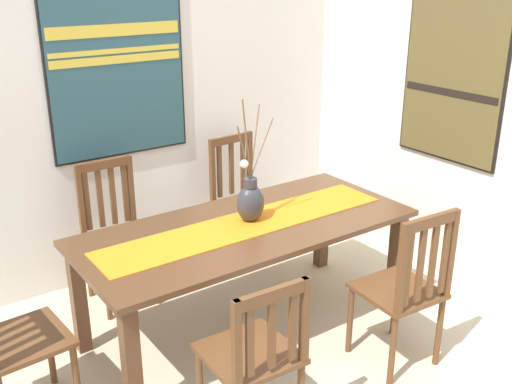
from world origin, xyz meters
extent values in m
cube|color=silver|center=(0.00, 1.86, 1.35)|extent=(6.40, 0.12, 2.70)
cube|color=#51331E|center=(0.20, 0.63, 0.70)|extent=(2.06, 0.91, 0.03)
cube|color=#51331E|center=(-0.75, 0.26, 0.34)|extent=(0.08, 0.08, 0.69)
cube|color=#51331E|center=(1.15, 0.26, 0.34)|extent=(0.08, 0.08, 0.69)
cube|color=#51331E|center=(-0.75, 1.01, 0.34)|extent=(0.08, 0.08, 0.69)
cube|color=#51331E|center=(1.15, 1.01, 0.34)|extent=(0.08, 0.08, 0.69)
cube|color=orange|center=(0.20, 0.63, 0.72)|extent=(1.89, 0.36, 0.01)
ellipsoid|color=#333338|center=(0.25, 0.66, 0.84)|extent=(0.18, 0.15, 0.23)
cylinder|color=#333338|center=(0.25, 0.66, 0.97)|extent=(0.08, 0.08, 0.06)
cylinder|color=brown|center=(0.32, 0.64, 1.18)|extent=(0.14, 0.05, 0.36)
cylinder|color=brown|center=(0.30, 0.68, 1.21)|extent=(0.10, 0.05, 0.43)
cylinder|color=brown|center=(0.20, 0.65, 1.17)|extent=(0.12, 0.04, 0.35)
cylinder|color=brown|center=(0.22, 0.65, 1.24)|extent=(0.08, 0.03, 0.49)
sphere|color=white|center=(0.20, 0.66, 1.10)|extent=(0.05, 0.05, 0.05)
cube|color=brown|center=(0.74, 1.43, 0.45)|extent=(0.45, 0.45, 0.03)
cylinder|color=brown|center=(0.93, 1.26, 0.22)|extent=(0.04, 0.04, 0.44)
cylinder|color=brown|center=(0.57, 1.24, 0.22)|extent=(0.04, 0.04, 0.44)
cylinder|color=brown|center=(0.91, 1.62, 0.22)|extent=(0.04, 0.04, 0.44)
cylinder|color=brown|center=(0.55, 1.60, 0.22)|extent=(0.04, 0.04, 0.44)
cube|color=brown|center=(0.91, 1.63, 0.72)|extent=(0.04, 0.04, 0.51)
cube|color=brown|center=(0.55, 1.61, 0.72)|extent=(0.04, 0.04, 0.51)
cube|color=brown|center=(0.73, 1.62, 0.94)|extent=(0.38, 0.06, 0.06)
cube|color=brown|center=(0.84, 1.62, 0.71)|extent=(0.04, 0.02, 0.42)
cube|color=brown|center=(0.73, 1.62, 0.71)|extent=(0.04, 0.02, 0.42)
cube|color=brown|center=(0.62, 1.61, 0.71)|extent=(0.04, 0.02, 0.42)
cube|color=brown|center=(-0.31, 1.41, 0.45)|extent=(0.43, 0.43, 0.03)
cylinder|color=brown|center=(-0.13, 1.22, 0.22)|extent=(0.04, 0.04, 0.44)
cylinder|color=brown|center=(-0.49, 1.23, 0.22)|extent=(0.04, 0.04, 0.44)
cylinder|color=brown|center=(-0.12, 1.58, 0.22)|extent=(0.04, 0.04, 0.44)
cylinder|color=brown|center=(-0.48, 1.59, 0.22)|extent=(0.04, 0.04, 0.44)
cube|color=brown|center=(-0.12, 1.59, 0.72)|extent=(0.04, 0.04, 0.50)
cube|color=brown|center=(-0.48, 1.60, 0.72)|extent=(0.04, 0.04, 0.50)
cube|color=brown|center=(-0.30, 1.60, 0.94)|extent=(0.38, 0.04, 0.06)
cube|color=brown|center=(-0.17, 1.59, 0.70)|extent=(0.04, 0.02, 0.41)
cube|color=brown|center=(-0.26, 1.60, 0.70)|extent=(0.04, 0.02, 0.41)
cube|color=brown|center=(-0.35, 1.60, 0.70)|extent=(0.04, 0.02, 0.41)
cube|color=brown|center=(-0.44, 1.60, 0.70)|extent=(0.04, 0.02, 0.41)
cube|color=brown|center=(-0.31, -0.13, 0.45)|extent=(0.44, 0.44, 0.03)
cylinder|color=brown|center=(-0.12, 0.04, 0.22)|extent=(0.04, 0.04, 0.44)
cube|color=brown|center=(-0.50, -0.31, 0.68)|extent=(0.04, 0.04, 0.43)
cube|color=brown|center=(-0.14, -0.33, 0.68)|extent=(0.04, 0.04, 0.43)
cube|color=brown|center=(-0.32, -0.32, 0.87)|extent=(0.38, 0.05, 0.06)
cube|color=brown|center=(-0.43, -0.31, 0.67)|extent=(0.04, 0.02, 0.34)
cube|color=brown|center=(-0.32, -0.32, 0.67)|extent=(0.04, 0.02, 0.34)
cube|color=brown|center=(-0.20, -0.32, 0.67)|extent=(0.04, 0.02, 0.34)
cube|color=brown|center=(-1.16, 0.61, 0.45)|extent=(0.45, 0.45, 0.03)
cylinder|color=brown|center=(-1.00, 0.80, 0.22)|extent=(0.04, 0.04, 0.44)
cylinder|color=brown|center=(-0.97, 0.44, 0.22)|extent=(0.04, 0.04, 0.44)
cube|color=brown|center=(0.72, -0.13, 0.45)|extent=(0.45, 0.45, 0.03)
cylinder|color=brown|center=(0.55, 0.06, 0.22)|extent=(0.04, 0.04, 0.44)
cylinder|color=brown|center=(0.91, 0.04, 0.22)|extent=(0.04, 0.04, 0.44)
cylinder|color=brown|center=(0.53, -0.30, 0.22)|extent=(0.04, 0.04, 0.44)
cylinder|color=brown|center=(0.89, -0.32, 0.22)|extent=(0.04, 0.04, 0.44)
cube|color=brown|center=(0.53, -0.31, 0.73)|extent=(0.04, 0.04, 0.52)
cube|color=brown|center=(0.88, -0.33, 0.73)|extent=(0.04, 0.04, 0.52)
cube|color=brown|center=(0.71, -0.32, 0.96)|extent=(0.38, 0.06, 0.06)
cube|color=brown|center=(0.57, -0.31, 0.71)|extent=(0.04, 0.02, 0.43)
cube|color=brown|center=(0.66, -0.32, 0.71)|extent=(0.04, 0.02, 0.43)
cube|color=brown|center=(0.75, -0.32, 0.71)|extent=(0.04, 0.02, 0.43)
cube|color=brown|center=(0.84, -0.33, 0.71)|extent=(0.04, 0.02, 0.43)
cube|color=black|center=(-0.07, 1.80, 1.52)|extent=(0.99, 0.04, 1.19)
cube|color=#284C56|center=(-0.07, 1.78, 1.52)|extent=(0.96, 0.01, 1.16)
cube|color=gold|center=(-0.07, 1.77, 1.79)|extent=(0.93, 0.00, 0.08)
cube|color=gold|center=(-0.07, 1.77, 1.60)|extent=(0.93, 0.00, 0.05)
cube|color=gold|center=(-0.07, 1.77, 1.65)|extent=(0.93, 0.00, 0.03)
cube|color=black|center=(1.80, 0.45, 1.50)|extent=(0.04, 0.81, 1.21)
cube|color=brown|center=(1.78, 0.45, 1.50)|extent=(0.01, 0.78, 1.18)
cube|color=black|center=(1.77, 0.45, 1.37)|extent=(0.00, 0.75, 0.05)
camera|label=1|loc=(-1.66, -2.10, 2.19)|focal=41.90mm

